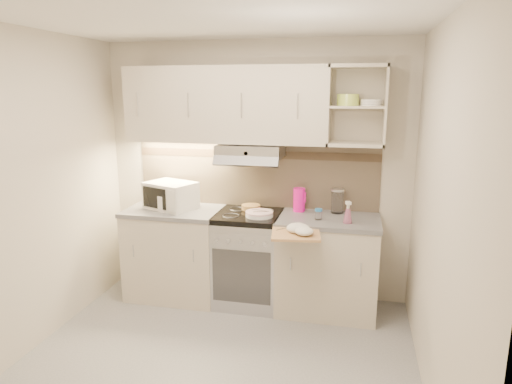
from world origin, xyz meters
The scene contains 17 objects.
ground centered at (0.00, 0.00, 0.00)m, with size 3.00×3.00×0.00m, color #969698.
room_shell centered at (0.00, 0.37, 1.63)m, with size 3.04×2.84×2.52m.
base_cabinet_left centered at (-0.75, 1.10, 0.43)m, with size 0.90×0.60×0.86m, color beige.
worktop_left centered at (-0.75, 1.10, 0.88)m, with size 0.92×0.62×0.04m, color slate.
base_cabinet_right centered at (0.75, 1.10, 0.43)m, with size 0.90×0.60×0.86m, color beige.
worktop_right centered at (0.75, 1.10, 0.88)m, with size 0.92×0.62×0.04m, color slate.
electric_range centered at (0.00, 1.10, 0.45)m, with size 0.60×0.60×0.90m.
microwave centered at (-0.79, 1.12, 1.03)m, with size 0.55×0.48×0.26m.
watering_can centered at (-0.79, 1.01, 0.99)m, with size 0.28×0.14×0.24m.
plate_stack centered at (0.12, 1.01, 0.92)m, with size 0.25×0.25×0.05m.
bread_loaf centered at (-0.01, 1.24, 0.92)m, with size 0.18×0.18×0.05m, color #B0814C.
pink_pitcher centered at (0.45, 1.28, 1.01)m, with size 0.12×0.11×0.23m.
glass_jar centered at (0.81, 1.30, 1.02)m, with size 0.12×0.12×0.23m.
spice_jar centered at (0.66, 1.03, 0.95)m, with size 0.07×0.07×0.10m.
spray_bottle centered at (0.92, 0.98, 0.98)m, with size 0.08×0.08×0.21m.
cutting_board centered at (0.51, 0.66, 0.87)m, with size 0.40×0.36×0.02m, color tan.
dish_towel centered at (0.53, 0.66, 0.92)m, with size 0.28×0.24×0.08m, color white, non-canonical shape.
Camera 1 is at (0.97, -2.93, 2.04)m, focal length 32.00 mm.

